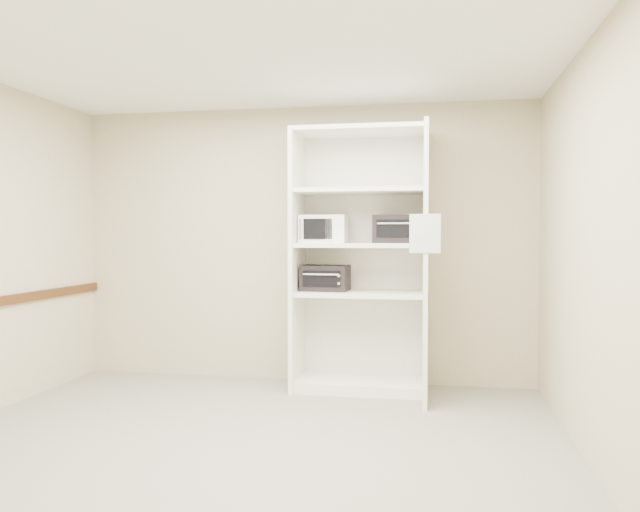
% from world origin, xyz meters
% --- Properties ---
extents(floor, '(4.50, 4.00, 0.01)m').
position_xyz_m(floor, '(0.00, 0.00, 0.00)').
color(floor, gray).
rests_on(floor, ground).
extents(ceiling, '(4.50, 4.00, 0.01)m').
position_xyz_m(ceiling, '(0.00, 0.00, 2.70)').
color(ceiling, white).
extents(wall_back, '(4.50, 0.02, 2.70)m').
position_xyz_m(wall_back, '(0.00, 2.00, 1.35)').
color(wall_back, '#C2B98F').
rests_on(wall_back, ground).
extents(wall_front, '(4.50, 0.02, 2.70)m').
position_xyz_m(wall_front, '(0.00, -2.00, 1.35)').
color(wall_front, '#C2B98F').
rests_on(wall_front, ground).
extents(wall_right, '(0.02, 4.00, 2.70)m').
position_xyz_m(wall_right, '(2.25, 0.00, 1.35)').
color(wall_right, '#C2B98F').
rests_on(wall_right, ground).
extents(shelving_unit, '(1.24, 0.92, 2.42)m').
position_xyz_m(shelving_unit, '(0.67, 1.70, 1.13)').
color(shelving_unit, silver).
rests_on(shelving_unit, floor).
extents(microwave, '(0.43, 0.33, 0.26)m').
position_xyz_m(microwave, '(0.27, 1.73, 1.50)').
color(microwave, white).
rests_on(microwave, shelving_unit).
extents(toaster_oven_upper, '(0.45, 0.34, 0.26)m').
position_xyz_m(toaster_oven_upper, '(0.96, 1.74, 1.50)').
color(toaster_oven_upper, black).
rests_on(toaster_oven_upper, shelving_unit).
extents(toaster_oven_lower, '(0.44, 0.34, 0.24)m').
position_xyz_m(toaster_oven_lower, '(0.28, 1.72, 1.04)').
color(toaster_oven_lower, black).
rests_on(toaster_oven_lower, shelving_unit).
extents(paper_sign, '(0.24, 0.01, 0.31)m').
position_xyz_m(paper_sign, '(1.21, 1.07, 1.46)').
color(paper_sign, white).
rests_on(paper_sign, shelving_unit).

